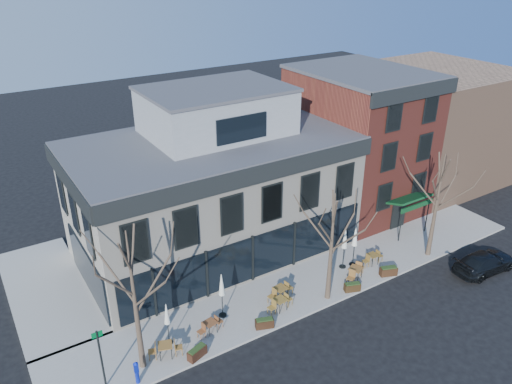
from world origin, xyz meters
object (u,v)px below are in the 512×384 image
parked_sedan (485,262)px  call_box (137,372)px  cafe_set_0 (165,349)px  umbrella_0 (167,316)px

parked_sedan → call_box: (-22.79, 2.97, 0.17)m
call_box → cafe_set_0: size_ratio=0.72×
parked_sedan → umbrella_0: size_ratio=1.83×
call_box → parked_sedan: bearing=-7.4°
parked_sedan → cafe_set_0: 21.29m
umbrella_0 → parked_sedan: bearing=-12.9°
call_box → umbrella_0: size_ratio=0.51×
parked_sedan → umbrella_0: umbrella_0 is taller
parked_sedan → cafe_set_0: bearing=82.8°
parked_sedan → call_box: 22.98m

